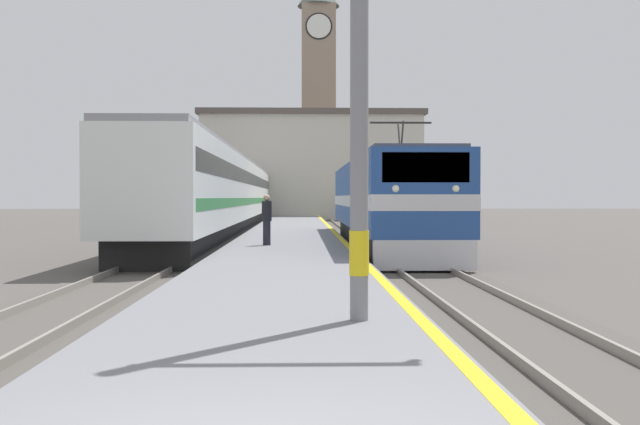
% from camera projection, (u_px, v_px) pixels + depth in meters
% --- Properties ---
extents(ground_plane, '(200.00, 200.00, 0.00)m').
position_uv_depth(ground_plane, '(291.00, 242.00, 34.33)').
color(ground_plane, '#514C47').
extents(platform, '(4.34, 140.00, 0.39)m').
position_uv_depth(platform, '(290.00, 244.00, 29.33)').
color(platform, slate).
rests_on(platform, ground).
extents(rail_track_near, '(2.83, 140.00, 0.16)m').
position_uv_depth(rail_track_near, '(384.00, 248.00, 29.43)').
color(rail_track_near, '#514C47').
rests_on(rail_track_near, ground).
extents(rail_track_far, '(2.83, 140.00, 0.16)m').
position_uv_depth(rail_track_far, '(193.00, 248.00, 29.23)').
color(rail_track_far, '#514C47').
rests_on(rail_track_far, ground).
extents(locomotive_train, '(2.92, 20.01, 4.52)m').
position_uv_depth(locomotive_train, '(384.00, 203.00, 29.63)').
color(locomotive_train, black).
rests_on(locomotive_train, ground).
extents(passenger_train, '(2.92, 46.75, 4.19)m').
position_uv_depth(passenger_train, '(226.00, 194.00, 42.55)').
color(passenger_train, black).
rests_on(passenger_train, ground).
extents(catenary_mast, '(2.83, 0.26, 7.55)m').
position_uv_depth(catenary_mast, '(368.00, 35.00, 9.91)').
color(catenary_mast, gray).
rests_on(catenary_mast, platform).
extents(person_on_platform, '(0.34, 0.34, 1.74)m').
position_uv_depth(person_on_platform, '(267.00, 218.00, 25.65)').
color(person_on_platform, '#23232D').
rests_on(person_on_platform, platform).
extents(clock_tower, '(4.30, 4.30, 24.76)m').
position_uv_depth(clock_tower, '(318.00, 90.00, 76.93)').
color(clock_tower, gray).
rests_on(clock_tower, ground).
extents(station_building, '(20.57, 6.63, 9.94)m').
position_uv_depth(station_building, '(311.00, 165.00, 69.20)').
color(station_building, beige).
rests_on(station_building, ground).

